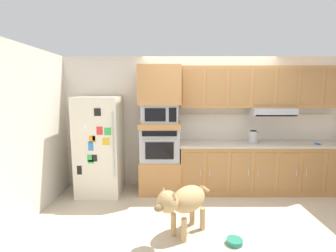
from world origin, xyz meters
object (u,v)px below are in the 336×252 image
Objects in this scene: screwdriver at (318,144)px; electric_kettle at (253,137)px; refrigerator at (100,146)px; dog_food_bowl at (235,241)px; microwave at (160,113)px; built_in_oven at (160,144)px; dog at (184,201)px.

screwdriver is 1.12m from electric_kettle.
dog_food_bowl is (2.06, -1.57, -0.85)m from refrigerator.
microwave is 3.84× the size of screwdriver.
screwdriver is at bearing -1.23° from refrigerator.
dog_food_bowl is (0.97, -1.64, -0.87)m from built_in_oven.
dog_food_bowl is at bearing -114.30° from electric_kettle.
dog_food_bowl is at bearing -37.45° from refrigerator.
screwdriver reaches higher than dog_food_bowl.
microwave is at bearing -0.77° from built_in_oven.
refrigerator is 7.33× the size of electric_kettle.
dog_food_bowl is at bearing -140.92° from screwdriver.
screwdriver is (2.80, -0.15, 0.03)m from built_in_oven.
dog_food_bowl is (-0.72, -1.59, -1.00)m from electric_kettle.
screwdriver is at bearing -3.10° from microwave.
built_in_oven is 0.88× the size of dog.
refrigerator reaches higher than screwdriver.
dog is (-1.33, -1.41, -0.57)m from electric_kettle.
dog is at bearing -76.46° from built_in_oven.
microwave reaches higher than built_in_oven.
microwave is 1.74m from electric_kettle.
refrigerator is 2.21× the size of dog.
built_in_oven is 3.50× the size of dog_food_bowl.
microwave reaches higher than dog_food_bowl.
electric_kettle is (2.77, 0.02, 0.15)m from refrigerator.
electric_kettle is (1.68, -0.05, -0.43)m from microwave.
microwave is at bearing -121.97° from dog.
built_in_oven is at bearing 120.45° from dog_food_bowl.
microwave is (0.00, -0.00, 0.56)m from built_in_oven.
refrigerator is 2.04m from dog.
dog_food_bowl is at bearing -59.56° from microwave.
microwave is 1.80m from dog.
refrigerator is at bearing -176.44° from microwave.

